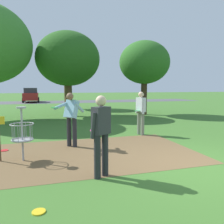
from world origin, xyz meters
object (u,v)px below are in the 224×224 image
Objects in this scene: frisbee_scattered_a at (39,212)px; tree_mid_center at (144,63)px; player_waiting_left at (101,132)px; disc_golf_basket at (20,132)px; parked_car_leftmost at (31,95)px; tree_near_right at (68,59)px; frisbee_far_right at (4,150)px; player_foreground_watching at (141,111)px; tree_mid_left at (66,64)px; player_throwing at (71,116)px.

tree_mid_center reaches higher than frisbee_scattered_a.
disc_golf_basket is at bearing 136.71° from player_waiting_left.
parked_car_leftmost is (-1.04, 25.00, 0.17)m from disc_golf_basket.
frisbee_far_right is at bearing -108.99° from tree_near_right.
player_foreground_watching is 1.00× the size of player_waiting_left.
player_foreground_watching is 7.76m from tree_near_right.
frisbee_far_right is at bearing -168.42° from player_foreground_watching.
frisbee_scattered_a is 0.04× the size of tree_mid_center.
frisbee_scattered_a is (1.06, -3.81, 0.00)m from frisbee_far_right.
frisbee_far_right is 0.04× the size of tree_mid_center.
tree_mid_center is at bearing 42.75° from frisbee_far_right.
frisbee_far_right is 1.11× the size of frisbee_scattered_a.
disc_golf_basket is at bearing -130.98° from tree_mid_center.
frisbee_far_right is at bearing 129.85° from player_waiting_left.
tree_near_right is 1.02× the size of tree_mid_left.
frisbee_far_right is at bearing -137.25° from tree_mid_center.
player_throwing is 3.95m from frisbee_scattered_a.
tree_mid_center is (7.24, 8.33, 2.80)m from disc_golf_basket.
frisbee_scattered_a is 13.39m from tree_mid_center.
player_throwing is (1.41, 1.02, 0.23)m from disc_golf_basket.
tree_mid_left reaches higher than disc_golf_basket.
tree_mid_left is at bearing 127.31° from tree_mid_center.
tree_mid_center reaches higher than player_foreground_watching.
disc_golf_basket is 1.76m from player_throwing.
tree_mid_left reaches higher than player_throwing.
player_throwing is 7.56× the size of frisbee_far_right.
frisbee_far_right is at bearing -103.04° from tree_mid_left.
tree_near_right reaches higher than player_throwing.
tree_mid_left is (1.12, 13.48, 2.93)m from player_throwing.
tree_mid_left is (0.37, 5.45, 0.21)m from tree_near_right.
tree_mid_center is at bearing 58.54° from frisbee_scattered_a.
player_foreground_watching is 4.51m from player_waiting_left.
disc_golf_basket is at bearing -103.45° from tree_near_right.
frisbee_far_right is 14.28m from tree_mid_left.
player_throwing is 0.41× the size of parked_car_leftmost.
disc_golf_basket is at bearing -99.91° from tree_mid_left.
tree_mid_left reaches higher than parked_car_leftmost.
tree_near_right is at bearing 81.90° from frisbee_scattered_a.
parked_car_leftmost is at bearing 91.13° from frisbee_far_right.
player_foreground_watching is at bearing 11.58° from frisbee_far_right.
player_foreground_watching is at bearing -115.55° from tree_mid_center.
tree_mid_center is at bearing -63.60° from parked_car_leftmost.
player_throwing reaches higher than frisbee_far_right.
parked_car_leftmost reaches higher than frisbee_scattered_a.
tree_near_right is (-2.10, 6.95, 2.74)m from player_foreground_watching.
frisbee_far_right is at bearing 105.57° from frisbee_scattered_a.
tree_near_right is 5.13m from tree_mid_center.
player_throwing is at bearing -128.55° from tree_mid_center.
tree_near_right is at bearing 76.55° from disc_golf_basket.
parked_car_leftmost is at bearing 116.40° from tree_mid_center.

